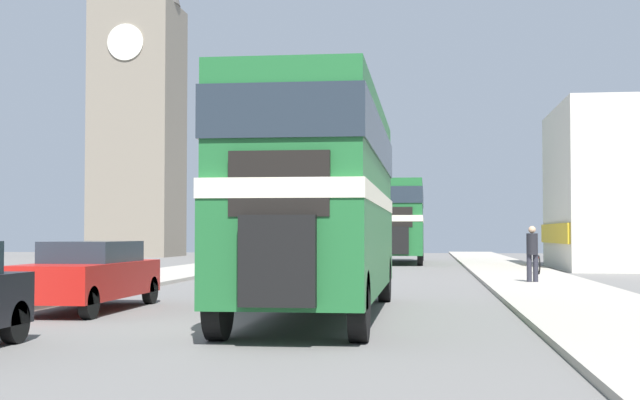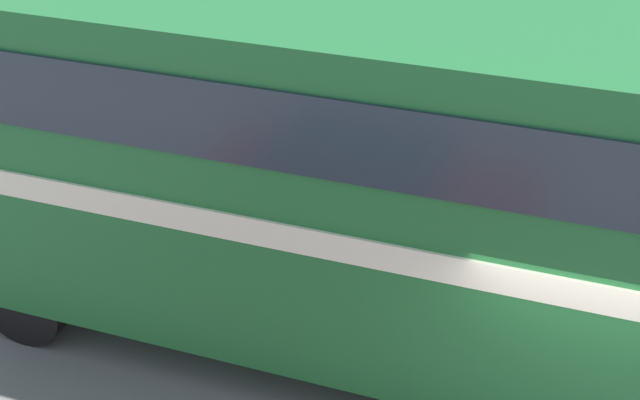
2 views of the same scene
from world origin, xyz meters
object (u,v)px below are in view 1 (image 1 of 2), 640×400
car_parked_mid (90,274)px  pedestrian_walking (532,250)px  bicycle_on_pavement (537,264)px  double_decker_bus (320,189)px  church_tower (139,51)px  bus_distant (400,215)px

car_parked_mid → pedestrian_walking: bearing=44.6°
pedestrian_walking → bicycle_on_pavement: 5.98m
double_decker_bus → church_tower: bearing=112.7°
pedestrian_walking → church_tower: bearing=125.9°
bus_distant → car_parked_mid: size_ratio=2.18×
bus_distant → car_parked_mid: bearing=-100.3°
car_parked_mid → double_decker_bus: bearing=-9.3°
double_decker_bus → bus_distant: 32.05m
double_decker_bus → bicycle_on_pavement: double_decker_bus is taller
double_decker_bus → bus_distant: size_ratio=1.00×
bus_distant → church_tower: 25.59m
bus_distant → church_tower: church_tower is taller
bicycle_on_pavement → car_parked_mid: bearing=-124.9°
car_parked_mid → pedestrian_walking: pedestrian_walking is taller
pedestrian_walking → church_tower: 42.87m
pedestrian_walking → church_tower: (-23.80, 32.93, 13.67)m
double_decker_bus → bus_distant: bearing=88.9°
church_tower → double_decker_bus: bearing=-67.3°
car_parked_mid → bicycle_on_pavement: car_parked_mid is taller
pedestrian_walking → car_parked_mid: bearing=-135.4°
pedestrian_walking → double_decker_bus: bearing=-115.9°
bicycle_on_pavement → church_tower: size_ratio=0.06×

